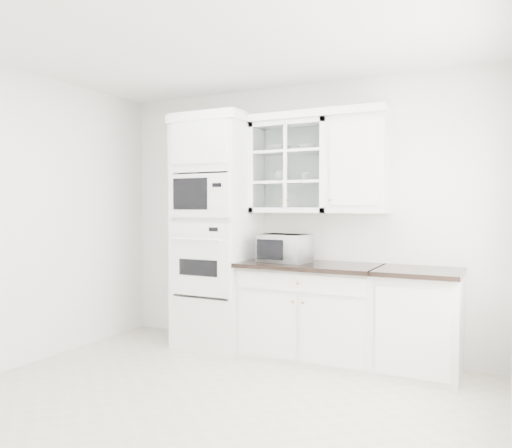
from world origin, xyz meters
The scene contains 13 objects.
ground centered at (0.00, 0.00, 0.01)m, with size 4.00×3.50×0.01m, color beige.
room_shell centered at (0.00, 0.43, 1.78)m, with size 4.00×3.50×2.70m.
oven_column centered at (-0.75, 1.42, 1.20)m, with size 0.76×0.68×2.40m.
base_cabinet_run centered at (0.28, 1.45, 0.46)m, with size 1.32×0.67×0.92m.
extra_base_cabinet centered at (1.28, 1.45, 0.46)m, with size 0.72×0.67×0.92m.
upper_cabinet_glass centered at (0.03, 1.58, 1.85)m, with size 0.80×0.33×0.90m.
upper_cabinet_solid centered at (0.71, 1.58, 1.85)m, with size 0.55×0.33×0.90m, color white.
crown_molding centered at (-0.07, 1.56, 2.33)m, with size 2.14×0.38×0.07m, color white.
countertop_microwave centered at (0.03, 1.43, 1.06)m, with size 0.47×0.39×0.27m, color white.
bowl_a centered at (-0.12, 1.58, 2.04)m, with size 0.24×0.24×0.06m, color white.
bowl_b centered at (0.18, 1.60, 2.04)m, with size 0.18×0.18×0.06m, color white.
cup_a centered at (-0.10, 1.60, 1.76)m, with size 0.14×0.14×0.11m, color white.
cup_b centered at (0.17, 1.57, 1.75)m, with size 0.09×0.09×0.08m, color white.
Camera 1 is at (1.96, -3.01, 1.46)m, focal length 35.00 mm.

